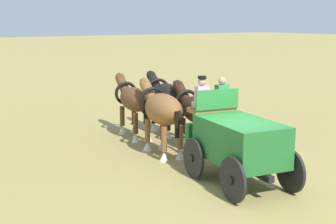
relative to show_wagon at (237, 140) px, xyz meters
The scene contains 6 objects.
ground_plane 1.17m from the show_wagon, behind, with size 220.00×220.00×0.00m, color #9E8C4C.
show_wagon is the anchor object (origin of this frame).
draft_horse_rear_near 3.51m from the show_wagon, ahead, with size 2.98×1.31×2.31m.
draft_horse_rear_off 3.52m from the show_wagon, 20.46° to the right, with size 3.12×1.26×2.16m.
draft_horse_lead_near 6.10m from the show_wagon, ahead, with size 3.07×1.20×2.22m.
draft_horse_lead_off 6.08m from the show_wagon, 15.93° to the right, with size 2.97×1.29×2.25m.
Camera 1 is at (-9.21, 8.48, 4.28)m, focal length 52.72 mm.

